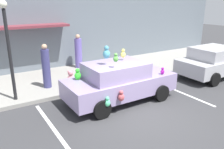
# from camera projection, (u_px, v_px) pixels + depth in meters

# --- Properties ---
(ground_plane) EXTENTS (60.00, 60.00, 0.00)m
(ground_plane) POSITION_uv_depth(u_px,v_px,m) (144.00, 117.00, 7.76)
(ground_plane) COLOR #38383A
(sidewalk) EXTENTS (24.00, 4.00, 0.15)m
(sidewalk) POSITION_uv_depth(u_px,v_px,m) (81.00, 76.00, 11.77)
(sidewalk) COLOR gray
(sidewalk) RESTS_ON ground
(storefront_building) EXTENTS (24.00, 1.25, 6.40)m
(storefront_building) POSITION_uv_depth(u_px,v_px,m) (62.00, 11.00, 12.53)
(storefront_building) COLOR slate
(storefront_building) RESTS_ON ground
(parking_stripe_front) EXTENTS (0.12, 3.60, 0.01)m
(parking_stripe_front) POSITION_uv_depth(u_px,v_px,m) (178.00, 91.00, 9.95)
(parking_stripe_front) COLOR silver
(parking_stripe_front) RESTS_ON ground
(parking_stripe_rear) EXTENTS (0.12, 3.60, 0.01)m
(parking_stripe_rear) POSITION_uv_depth(u_px,v_px,m) (52.00, 127.00, 7.12)
(parking_stripe_rear) COLOR silver
(parking_stripe_rear) RESTS_ON ground
(plush_covered_car) EXTENTS (4.30, 2.07, 2.24)m
(plush_covered_car) POSITION_uv_depth(u_px,v_px,m) (119.00, 81.00, 8.81)
(plush_covered_car) COLOR #9987B4
(plush_covered_car) RESTS_ON ground
(parked_sedan_behind) EXTENTS (4.04, 2.06, 1.54)m
(parked_sedan_behind) POSITION_uv_depth(u_px,v_px,m) (214.00, 62.00, 11.70)
(parked_sedan_behind) COLOR #B7B7BC
(parked_sedan_behind) RESTS_ON ground
(teddy_bear_on_sidewalk) EXTENTS (0.35, 0.30, 0.68)m
(teddy_bear_on_sidewalk) POSITION_uv_depth(u_px,v_px,m) (71.00, 78.00, 10.25)
(teddy_bear_on_sidewalk) COLOR pink
(teddy_bear_on_sidewalk) RESTS_ON sidewalk
(street_lamp_post) EXTENTS (0.28, 0.28, 3.62)m
(street_lamp_post) POSITION_uv_depth(u_px,v_px,m) (8.00, 41.00, 8.11)
(street_lamp_post) COLOR black
(street_lamp_post) RESTS_ON sidewalk
(pedestrian_near_shopfront) EXTENTS (0.39, 0.39, 1.86)m
(pedestrian_near_shopfront) POSITION_uv_depth(u_px,v_px,m) (78.00, 52.00, 12.77)
(pedestrian_near_shopfront) COLOR #6959B1
(pedestrian_near_shopfront) RESTS_ON sidewalk
(pedestrian_walking_past) EXTENTS (0.34, 0.34, 1.90)m
(pedestrian_walking_past) POSITION_uv_depth(u_px,v_px,m) (46.00, 68.00, 9.77)
(pedestrian_walking_past) COLOR #3D3D73
(pedestrian_walking_past) RESTS_ON sidewalk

